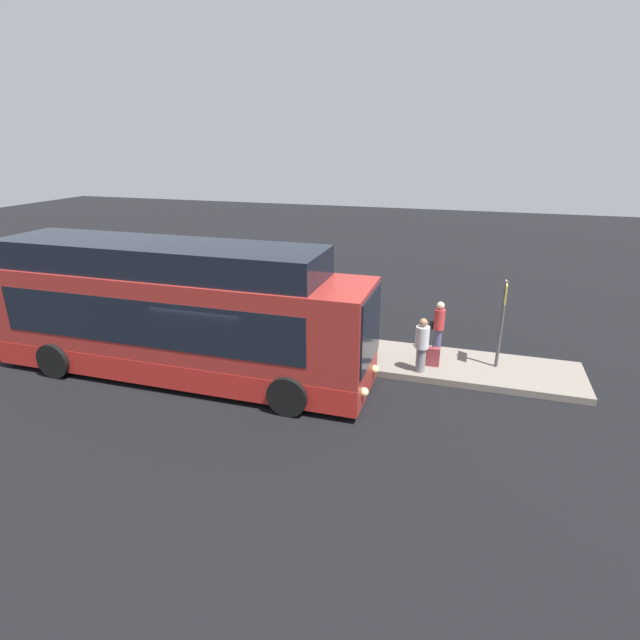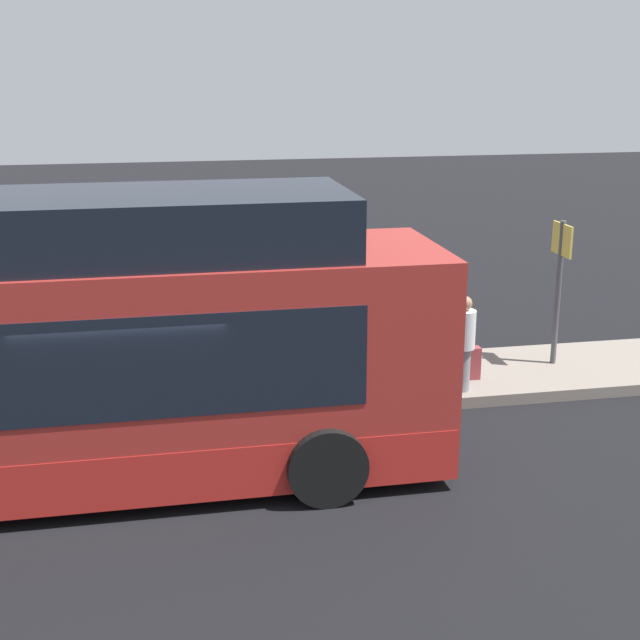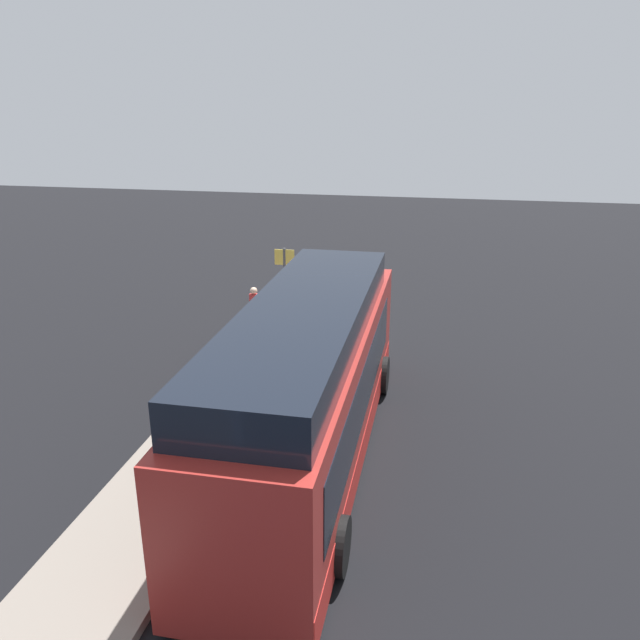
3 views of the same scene
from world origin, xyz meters
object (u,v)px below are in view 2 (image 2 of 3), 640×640
Objects in this scene: passenger_boarding at (71,352)px; sign_post at (560,273)px; passenger_waiting at (463,340)px; bus_lead at (14,362)px; suitcase at (467,363)px; trash_bin at (256,376)px; passenger_with_bags at (450,311)px.

passenger_boarding is 0.65× the size of sign_post.
sign_post is (8.40, 0.50, 0.77)m from passenger_boarding.
passenger_waiting is at bearing 162.02° from passenger_boarding.
passenger_waiting is at bearing 15.29° from bus_lead.
suitcase reaches higher than trash_bin.
sign_post is (1.85, 0.49, 1.39)m from suitcase.
bus_lead is 6.58× the size of passenger_boarding.
passenger_with_bags is 0.63× the size of sign_post.
bus_lead is at bearing -162.23° from sign_post.
passenger_boarding is at bearing -179.97° from suitcase.
sign_post is at bearing 118.47° from passenger_waiting.
bus_lead is at bearing -71.49° from passenger_waiting.
trash_bin is (-3.67, -0.06, 0.04)m from suitcase.
sign_post reaches higher than passenger_boarding.
passenger_with_bags is at bearing 160.33° from sign_post.
passenger_boarding is 2.11× the size of suitcase.
trash_bin is (-3.39, 0.45, -0.55)m from passenger_waiting.
suitcase is 0.31× the size of sign_post.
passenger_boarding is at bearing 156.85° from passenger_with_bags.
suitcase is at bearing 0.86° from trash_bin.
sign_post reaches higher than passenger_waiting.
sign_post is 5.70m from trash_bin.
suitcase is (6.55, 0.00, -0.63)m from passenger_boarding.
bus_lead reaches higher than sign_post.
trash_bin is (3.39, 2.30, -1.25)m from bus_lead.
trash_bin is (2.89, -0.05, -0.59)m from passenger_boarding.
sign_post reaches higher than suitcase.
passenger_with_bags is at bearing 176.32° from passenger_boarding.
bus_lead reaches higher than passenger_waiting.
suitcase is at bearing 166.61° from passenger_boarding.
passenger_waiting is 2.48m from sign_post.
sign_post reaches higher than trash_bin.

